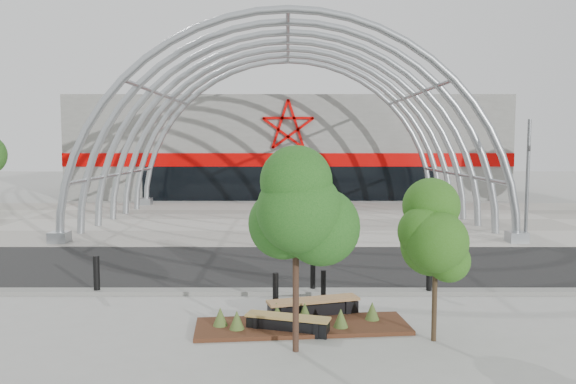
# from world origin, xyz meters

# --- Properties ---
(ground) EXTENTS (140.00, 140.00, 0.00)m
(ground) POSITION_xyz_m (0.00, 0.00, 0.00)
(ground) COLOR #9B9B95
(ground) RESTS_ON ground
(road) EXTENTS (140.00, 7.00, 0.02)m
(road) POSITION_xyz_m (0.00, 3.50, 0.01)
(road) COLOR black
(road) RESTS_ON ground
(forecourt) EXTENTS (60.00, 17.00, 0.04)m
(forecourt) POSITION_xyz_m (0.00, 15.50, 0.02)
(forecourt) COLOR #9A958C
(forecourt) RESTS_ON ground
(kerb) EXTENTS (60.00, 0.50, 0.12)m
(kerb) POSITION_xyz_m (0.00, -0.25, 0.06)
(kerb) COLOR slate
(kerb) RESTS_ON ground
(arena_building) EXTENTS (34.00, 15.24, 8.00)m
(arena_building) POSITION_xyz_m (0.00, 33.45, 3.99)
(arena_building) COLOR slate
(arena_building) RESTS_ON ground
(vault_canopy) EXTENTS (20.80, 15.80, 20.36)m
(vault_canopy) POSITION_xyz_m (0.00, 15.50, 0.02)
(vault_canopy) COLOR #999FA3
(vault_canopy) RESTS_ON ground
(planting_bed) EXTENTS (5.14, 2.03, 0.53)m
(planting_bed) POSITION_xyz_m (0.27, -3.26, 0.13)
(planting_bed) COLOR #381912
(planting_bed) RESTS_ON ground
(signal_pole) EXTENTS (0.20, 0.77, 5.40)m
(signal_pole) POSITION_xyz_m (10.51, 8.31, 2.82)
(signal_pole) COLOR slate
(signal_pole) RESTS_ON ground
(street_tree_0) EXTENTS (1.82, 1.82, 4.15)m
(street_tree_0) POSITION_xyz_m (0.16, -4.75, 2.99)
(street_tree_0) COLOR black
(street_tree_0) RESTS_ON ground
(street_tree_1) EXTENTS (1.41, 1.41, 3.32)m
(street_tree_1) POSITION_xyz_m (3.24, -4.12, 2.39)
(street_tree_1) COLOR black
(street_tree_1) RESTS_ON ground
(bench_0) EXTENTS (2.00, 0.99, 0.41)m
(bench_0) POSITION_xyz_m (-0.01, -3.62, 0.20)
(bench_0) COLOR black
(bench_0) RESTS_ON ground
(bench_1) EXTENTS (2.38, 1.17, 0.49)m
(bench_1) POSITION_xyz_m (0.64, -2.50, 0.24)
(bench_1) COLOR black
(bench_1) RESTS_ON ground
(bollard_0) EXTENTS (0.18, 0.18, 1.12)m
(bollard_0) POSITION_xyz_m (-5.55, -0.26, 0.56)
(bollard_0) COLOR black
(bollard_0) RESTS_ON ground
(bollard_1) EXTENTS (0.16, 0.16, 0.98)m
(bollard_1) POSITION_xyz_m (-0.32, -1.77, 0.49)
(bollard_1) COLOR black
(bollard_1) RESTS_ON ground
(bollard_2) EXTENTS (0.14, 0.14, 0.87)m
(bollard_2) POSITION_xyz_m (0.98, -1.05, 0.44)
(bollard_2) COLOR black
(bollard_2) RESTS_ON ground
(bollard_3) EXTENTS (0.15, 0.15, 0.91)m
(bollard_3) POSITION_xyz_m (0.73, -0.08, 0.45)
(bollard_3) COLOR black
(bollard_3) RESTS_ON ground
(bollard_4) EXTENTS (0.16, 0.16, 1.02)m
(bollard_4) POSITION_xyz_m (4.08, -0.32, 0.51)
(bollard_4) COLOR black
(bollard_4) RESTS_ON ground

